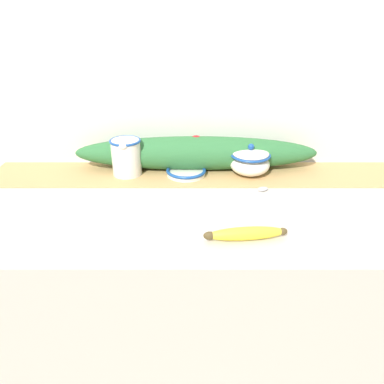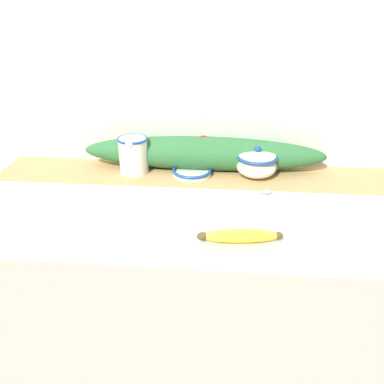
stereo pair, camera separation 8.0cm
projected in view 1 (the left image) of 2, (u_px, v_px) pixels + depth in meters
name	position (u px, v px, depth m)	size (l,w,h in m)	color
countertop	(196.00, 318.00, 1.25)	(1.46, 0.60, 0.88)	beige
back_wall	(196.00, 67.00, 1.20)	(2.26, 0.04, 2.40)	silver
table_runner	(196.00, 174.00, 1.22)	(1.34, 0.20, 0.00)	tan
cream_pitcher	(126.00, 156.00, 1.20)	(0.10, 0.12, 0.12)	white
sugar_bowl	(250.00, 161.00, 1.20)	(0.13, 0.13, 0.10)	white
small_dish	(186.00, 172.00, 1.21)	(0.13, 0.13, 0.02)	white
banana	(245.00, 233.00, 0.88)	(0.20, 0.05, 0.03)	yellow
spoon	(259.00, 190.00, 1.11)	(0.14, 0.08, 0.01)	#B7B7BC
poinsettia_garland	(196.00, 153.00, 1.24)	(0.80, 0.12, 0.11)	#2D6B38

